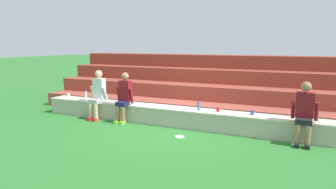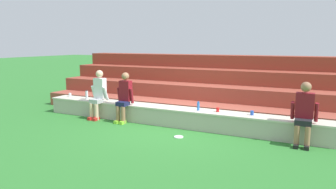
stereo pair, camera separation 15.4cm
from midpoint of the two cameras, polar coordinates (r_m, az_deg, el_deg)
ground_plane at (r=8.12m, az=0.68°, el=-6.14°), size 80.00×80.00×0.00m
stone_seating_wall at (r=8.30m, az=1.50°, el=-3.97°), size 8.25×0.59×0.48m
brick_bleachers at (r=10.59m, az=7.29°, el=1.14°), size 10.30×3.18×1.78m
person_far_left at (r=9.17m, az=-12.36°, el=0.25°), size 0.51×0.57×1.42m
person_left_of_center at (r=8.63m, az=-7.63°, el=-0.28°), size 0.50×0.53×1.39m
person_center at (r=7.22m, az=24.53°, el=-2.97°), size 0.55×0.56×1.38m
water_bottle_mid_left at (r=7.93m, az=6.20°, el=-2.15°), size 0.07×0.07×0.24m
water_bottle_center_gap at (r=9.80m, az=-14.43°, el=-0.06°), size 0.08×0.08×0.27m
plastic_cup_middle at (r=7.84m, az=9.77°, el=-2.80°), size 0.08×0.08×0.11m
plastic_cup_left_end at (r=10.33m, az=-17.34°, el=-0.09°), size 0.08×0.08×0.13m
plastic_cup_right_end at (r=7.67m, az=15.89°, el=-3.31°), size 0.08×0.08×0.11m
frisbee at (r=7.31m, az=2.60°, el=-7.87°), size 0.22×0.22×0.02m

